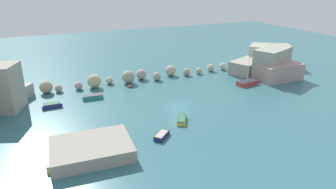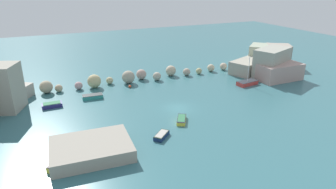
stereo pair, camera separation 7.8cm
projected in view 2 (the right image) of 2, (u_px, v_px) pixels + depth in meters
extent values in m
plane|color=#356970|center=(178.00, 108.00, 47.76)|extent=(160.00, 160.00, 0.00)
cube|color=#A8A296|center=(5.00, 93.00, 51.23)|extent=(9.25, 8.79, 2.22)
cube|color=#9D9889|center=(249.00, 66.00, 65.53)|extent=(9.87, 7.74, 2.81)
cube|color=#A09588|center=(278.00, 55.00, 70.60)|extent=(6.50, 6.07, 4.97)
cube|color=#9C9583|center=(270.00, 56.00, 70.60)|extent=(9.26, 8.26, 4.60)
cube|color=tan|center=(280.00, 72.00, 60.77)|extent=(9.03, 4.69, 3.34)
cube|color=#9E9E90|center=(272.00, 63.00, 62.16)|extent=(9.21, 7.15, 6.02)
cube|color=#9FA991|center=(265.00, 56.00, 69.79)|extent=(8.89, 8.98, 4.97)
sphere|color=tan|center=(46.00, 87.00, 53.80)|extent=(2.29, 2.29, 2.29)
sphere|color=tan|center=(59.00, 88.00, 54.55)|extent=(1.37, 1.37, 1.37)
sphere|color=#BC9596|center=(79.00, 86.00, 55.74)|extent=(1.46, 1.46, 1.46)
sphere|color=tan|center=(94.00, 81.00, 56.47)|extent=(2.54, 2.54, 2.54)
sphere|color=tan|center=(110.00, 80.00, 58.69)|extent=(1.38, 1.38, 1.38)
sphere|color=#A39A85|center=(128.00, 77.00, 58.87)|extent=(2.53, 2.53, 2.53)
sphere|color=tan|center=(141.00, 74.00, 61.28)|extent=(2.07, 2.07, 2.07)
sphere|color=#ADA693|center=(157.00, 76.00, 60.74)|extent=(1.69, 1.69, 1.69)
sphere|color=#BBAB90|center=(171.00, 71.00, 63.60)|extent=(2.18, 2.18, 2.18)
sphere|color=tan|center=(187.00, 72.00, 63.74)|extent=(1.58, 1.58, 1.58)
sphere|color=tan|center=(199.00, 71.00, 64.92)|extent=(1.30, 1.30, 1.30)
sphere|color=#BCB091|center=(211.00, 68.00, 66.59)|extent=(1.62, 1.62, 1.62)
sphere|color=#B9A790|center=(223.00, 66.00, 67.74)|extent=(1.60, 1.60, 1.60)
sphere|color=tan|center=(234.00, 64.00, 69.17)|extent=(1.76, 1.76, 1.76)
cube|color=gray|center=(91.00, 149.00, 34.94)|extent=(9.57, 7.54, 1.54)
sphere|color=#E04C28|center=(130.00, 86.00, 56.77)|extent=(0.54, 0.54, 0.54)
cube|color=#C33A35|center=(247.00, 83.00, 58.28)|extent=(4.40, 2.44, 0.73)
cube|color=#2D3137|center=(247.00, 81.00, 58.14)|extent=(4.31, 2.39, 0.06)
cylinder|color=silver|center=(249.00, 69.00, 57.26)|extent=(0.10, 0.10, 4.95)
cube|color=yellow|center=(181.00, 120.00, 43.29)|extent=(2.60, 3.27, 0.50)
cube|color=#1F2134|center=(182.00, 118.00, 43.19)|extent=(2.54, 3.20, 0.06)
cube|color=#2D7047|center=(182.00, 118.00, 43.18)|extent=(2.21, 2.78, 0.08)
cube|color=yellow|center=(63.00, 162.00, 33.20)|extent=(3.61, 3.49, 0.62)
cube|color=#2B1D2B|center=(63.00, 160.00, 33.08)|extent=(3.54, 3.42, 0.06)
cube|color=teal|center=(93.00, 97.00, 51.62)|extent=(3.53, 1.77, 0.64)
cube|color=black|center=(92.00, 95.00, 51.49)|extent=(3.46, 1.74, 0.06)
cube|color=navy|center=(162.00, 136.00, 38.94)|extent=(2.72, 2.64, 0.50)
cube|color=#1D2E22|center=(161.00, 134.00, 38.84)|extent=(2.67, 2.58, 0.06)
cube|color=#ADA89E|center=(161.00, 134.00, 38.83)|extent=(2.31, 2.24, 0.08)
cube|color=navy|center=(52.00, 105.00, 48.16)|extent=(3.10, 1.58, 0.63)
cube|color=#2D7047|center=(52.00, 103.00, 48.03)|extent=(2.63, 1.35, 0.08)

